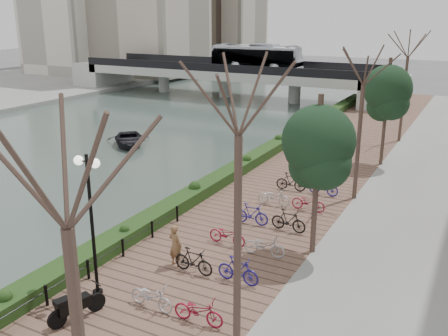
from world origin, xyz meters
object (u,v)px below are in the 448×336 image
Objects in this scene: motorcycle at (77,305)px; pedestrian at (175,245)px; boat at (129,140)px; lamppost at (90,196)px.

motorcycle is 4.56m from pedestrian.
lamppost is at bearing -94.47° from boat.
pedestrian is (0.81, 4.48, 0.33)m from motorcycle.
lamppost is 2.96× the size of pedestrian.
lamppost is at bearing 79.43° from pedestrian.
motorcycle is at bearing -95.57° from boat.
boat is (-13.48, 19.70, -0.52)m from motorcycle.
boat is at bearing 125.48° from lamppost.
boat is at bearing -33.29° from pedestrian.
pedestrian is 20.90m from boat.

